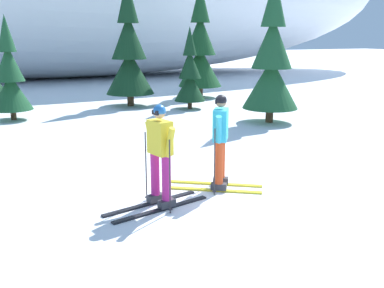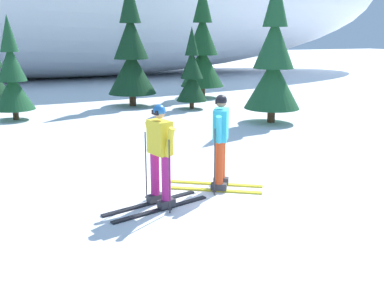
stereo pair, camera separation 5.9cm
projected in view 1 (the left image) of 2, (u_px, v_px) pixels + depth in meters
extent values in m
plane|color=white|center=(243.00, 186.00, 8.38)|extent=(120.00, 120.00, 0.00)
cube|color=gold|center=(213.00, 190.00, 8.10)|extent=(1.55, 1.03, 0.03)
cube|color=gold|center=(215.00, 184.00, 8.44)|extent=(1.55, 1.03, 0.03)
cube|color=#38383D|center=(219.00, 186.00, 8.06)|extent=(0.31, 0.27, 0.12)
cube|color=#38383D|center=(221.00, 180.00, 8.40)|extent=(0.31, 0.27, 0.12)
cylinder|color=#DB471E|center=(219.00, 163.00, 7.96)|extent=(0.15, 0.15, 0.77)
cylinder|color=#DB471E|center=(221.00, 158.00, 8.30)|extent=(0.15, 0.15, 0.77)
cube|color=#33B7D6|center=(221.00, 125.00, 7.97)|extent=(0.44, 0.51, 0.57)
cylinder|color=#33B7D6|center=(219.00, 131.00, 7.72)|extent=(0.23, 0.29, 0.58)
cylinder|color=#33B7D6|center=(222.00, 125.00, 8.24)|extent=(0.23, 0.29, 0.58)
sphere|color=#A37556|center=(221.00, 102.00, 7.87)|extent=(0.19, 0.19, 0.19)
sphere|color=black|center=(221.00, 100.00, 7.86)|extent=(0.21, 0.21, 0.21)
cube|color=black|center=(216.00, 101.00, 7.88)|extent=(0.11, 0.15, 0.07)
cylinder|color=#2D2D33|center=(215.00, 162.00, 7.77)|extent=(0.02, 0.02, 1.20)
cylinder|color=#2D2D33|center=(214.00, 191.00, 7.90)|extent=(0.07, 0.07, 0.01)
cylinder|color=#2D2D33|center=(219.00, 152.00, 8.47)|extent=(0.02, 0.02, 1.20)
cylinder|color=#2D2D33|center=(219.00, 179.00, 8.60)|extent=(0.07, 0.07, 0.01)
cube|color=black|center=(162.00, 209.00, 7.22)|extent=(1.76, 0.57, 0.03)
cube|color=black|center=(151.00, 203.00, 7.47)|extent=(1.76, 0.57, 0.03)
cube|color=#38383D|center=(167.00, 203.00, 7.26)|extent=(0.31, 0.21, 0.12)
cube|color=#38383D|center=(156.00, 198.00, 7.51)|extent=(0.31, 0.21, 0.12)
cylinder|color=#B7237A|center=(166.00, 178.00, 7.15)|extent=(0.15, 0.15, 0.74)
cylinder|color=#B7237A|center=(155.00, 173.00, 7.41)|extent=(0.15, 0.15, 0.74)
cube|color=yellow|center=(160.00, 137.00, 7.12)|extent=(0.34, 0.46, 0.55)
cylinder|color=yellow|center=(169.00, 144.00, 6.94)|extent=(0.17, 0.29, 0.58)
cylinder|color=yellow|center=(151.00, 138.00, 7.34)|extent=(0.17, 0.29, 0.58)
sphere|color=tan|center=(160.00, 113.00, 7.03)|extent=(0.19, 0.19, 0.19)
sphere|color=#2366B2|center=(159.00, 111.00, 7.02)|extent=(0.21, 0.21, 0.21)
cube|color=black|center=(155.00, 113.00, 6.98)|extent=(0.07, 0.15, 0.07)
cylinder|color=#2D2D33|center=(170.00, 177.00, 6.96)|extent=(0.02, 0.02, 1.20)
cylinder|color=#2D2D33|center=(170.00, 209.00, 7.09)|extent=(0.07, 0.07, 0.01)
cylinder|color=#2D2D33|center=(146.00, 167.00, 7.49)|extent=(0.02, 0.02, 1.20)
cylinder|color=#2D2D33|center=(147.00, 197.00, 7.62)|extent=(0.07, 0.07, 0.01)
cylinder|color=#47301E|center=(13.00, 113.00, 14.70)|extent=(0.18, 0.18, 0.46)
cone|color=#1E512D|center=(11.00, 92.00, 14.53)|extent=(1.31, 1.31, 1.17)
cone|color=#1E512D|center=(8.00, 63.00, 14.31)|extent=(0.94, 0.94, 1.17)
cone|color=#1E512D|center=(5.00, 33.00, 14.08)|extent=(0.58, 0.58, 1.17)
cylinder|color=#47301E|center=(131.00, 98.00, 17.54)|extent=(0.26, 0.26, 0.66)
cone|color=#14381E|center=(130.00, 72.00, 17.30)|extent=(1.87, 1.87, 1.68)
cone|color=#14381E|center=(129.00, 37.00, 16.98)|extent=(1.35, 1.35, 1.68)
cone|color=#14381E|center=(127.00, 0.00, 16.66)|extent=(0.82, 0.82, 1.68)
cylinder|color=#47301E|center=(190.00, 103.00, 16.92)|extent=(0.16, 0.16, 0.41)
cone|color=#14381E|center=(190.00, 87.00, 16.77)|extent=(1.18, 1.18, 1.05)
cone|color=#14381E|center=(190.00, 64.00, 16.57)|extent=(0.85, 0.85, 1.05)
cone|color=#14381E|center=(190.00, 41.00, 16.36)|extent=(0.52, 0.52, 1.05)
cylinder|color=#47301E|center=(269.00, 113.00, 14.32)|extent=(0.25, 0.25, 0.62)
cone|color=#1E512D|center=(271.00, 83.00, 14.09)|extent=(1.76, 1.76, 1.58)
cone|color=#1E512D|center=(272.00, 43.00, 13.78)|extent=(1.27, 1.27, 1.58)
cone|color=#1E512D|center=(274.00, 0.00, 13.48)|extent=(0.78, 0.78, 1.58)
cylinder|color=#47301E|center=(200.00, 90.00, 19.90)|extent=(0.27, 0.27, 0.67)
cone|color=#194723|center=(200.00, 67.00, 19.66)|extent=(1.91, 1.91, 1.72)
cone|color=#194723|center=(200.00, 35.00, 19.33)|extent=(1.38, 1.38, 1.72)
cone|color=#194723|center=(200.00, 2.00, 18.99)|extent=(0.84, 0.84, 1.72)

